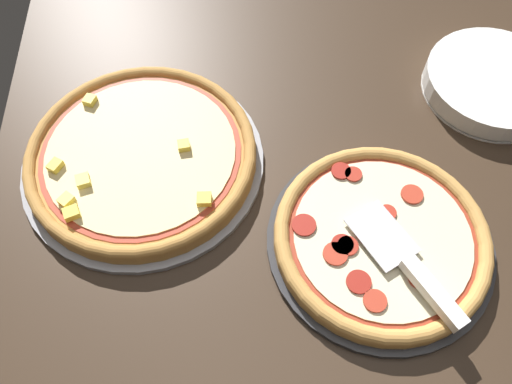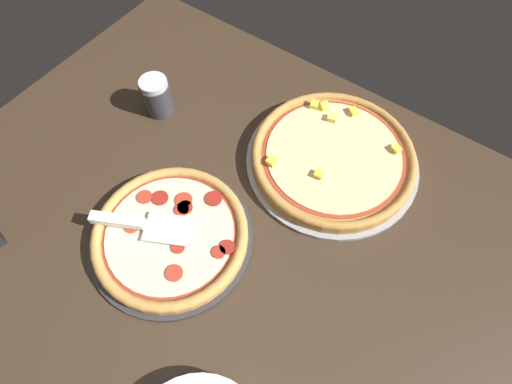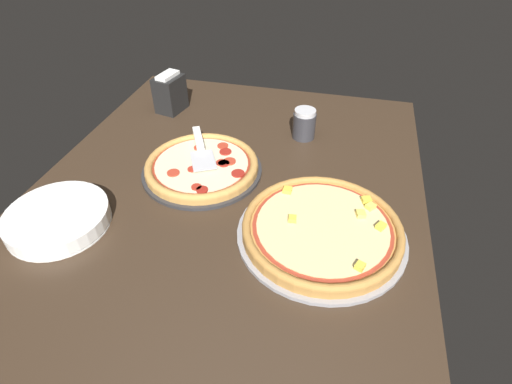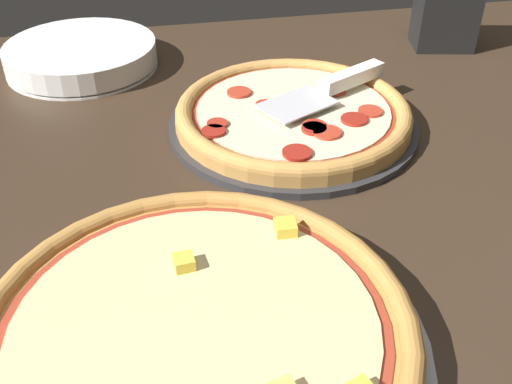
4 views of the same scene
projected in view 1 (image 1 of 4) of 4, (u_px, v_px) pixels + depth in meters
The scene contains 7 objects.
ground_plane at pixel (314, 226), 79.98cm from camera, with size 129.33×105.52×3.60cm, color #38281C.
pizza_pan_front at pixel (379, 242), 75.92cm from camera, with size 34.43×34.43×1.00cm, color #2D2D30.
pizza_front at pixel (382, 237), 74.35cm from camera, with size 32.36×32.36×2.75cm.
pizza_pan_back at pixel (144, 162), 83.61cm from camera, with size 40.17×40.17×1.00cm, color #939399.
pizza_back at pixel (141, 154), 81.74cm from camera, with size 37.76×37.76×3.74cm.
serving_spatula at pixel (420, 278), 68.73cm from camera, with size 20.90×13.58×2.00cm.
plate_stack at pixel (493, 83), 90.62cm from camera, with size 24.62×24.62×4.20cm.
Camera 1 is at (-35.72, 12.22, 69.53)cm, focal length 35.00 mm.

